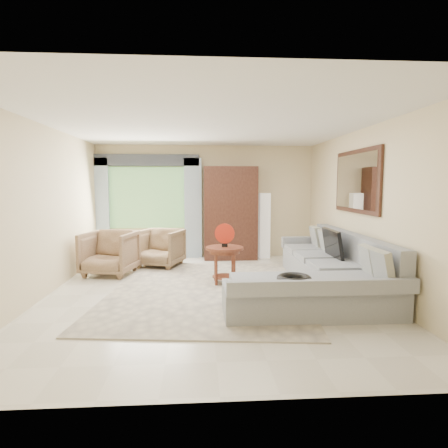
{
  "coord_description": "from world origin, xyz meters",
  "views": [
    {
      "loc": [
        -0.16,
        -5.76,
        1.69
      ],
      "look_at": [
        0.25,
        0.35,
        1.05
      ],
      "focal_mm": 30.0,
      "sensor_mm": 36.0,
      "label": 1
    }
  ],
  "objects": [
    {
      "name": "ground",
      "position": [
        0.0,
        0.0,
        0.0
      ],
      "size": [
        6.0,
        6.0,
        0.0
      ],
      "primitive_type": "plane",
      "color": "silver",
      "rests_on": "ground"
    },
    {
      "name": "area_rug",
      "position": [
        -0.03,
        0.13,
        0.01
      ],
      "size": [
        3.42,
        4.31,
        0.02
      ],
      "primitive_type": "cube",
      "rotation": [
        0.0,
        0.0,
        -0.11
      ],
      "color": "#BFB397",
      "rests_on": "ground"
    },
    {
      "name": "sectional_sofa",
      "position": [
        1.78,
        -0.18,
        0.28
      ],
      "size": [
        2.3,
        3.46,
        0.9
      ],
      "color": "#93969B",
      "rests_on": "ground"
    },
    {
      "name": "tv_screen",
      "position": [
        2.05,
        0.24,
        0.72
      ],
      "size": [
        0.14,
        0.74,
        0.48
      ],
      "primitive_type": "cube",
      "rotation": [
        0.0,
        -0.17,
        0.0
      ],
      "color": "black",
      "rests_on": "sectional_sofa"
    },
    {
      "name": "garden_hose",
      "position": [
        1.0,
        -1.34,
        0.55
      ],
      "size": [
        0.43,
        0.43,
        0.09
      ],
      "primitive_type": "torus",
      "color": "black",
      "rests_on": "sectional_sofa"
    },
    {
      "name": "coffee_table",
      "position": [
        0.27,
        0.5,
        0.34
      ],
      "size": [
        0.64,
        0.64,
        0.64
      ],
      "rotation": [
        0.0,
        0.0,
        0.43
      ],
      "color": "#491E13",
      "rests_on": "ground"
    },
    {
      "name": "red_disc",
      "position": [
        0.27,
        0.5,
        0.87
      ],
      "size": [
        0.33,
        0.12,
        0.34
      ],
      "primitive_type": "cylinder",
      "rotation": [
        1.57,
        0.0,
        -0.29
      ],
      "color": "#B12311",
      "rests_on": "coffee_table"
    },
    {
      "name": "armchair_left",
      "position": [
        -1.85,
        1.32,
        0.41
      ],
      "size": [
        1.06,
        1.08,
        0.83
      ],
      "primitive_type": "imported",
      "rotation": [
        0.0,
        0.0,
        -0.21
      ],
      "color": "#977552",
      "rests_on": "ground"
    },
    {
      "name": "armchair_right",
      "position": [
        -0.97,
        1.97,
        0.39
      ],
      "size": [
        1.07,
        1.08,
        0.78
      ],
      "primitive_type": "imported",
      "rotation": [
        0.0,
        0.0,
        -0.34
      ],
      "color": "#90794E",
      "rests_on": "ground"
    },
    {
      "name": "potted_plant",
      "position": [
        -2.07,
        2.78,
        0.24
      ],
      "size": [
        0.47,
        0.41,
        0.48
      ],
      "primitive_type": "imported",
      "rotation": [
        0.0,
        0.0,
        0.1
      ],
      "color": "#999999",
      "rests_on": "ground"
    },
    {
      "name": "armoire",
      "position": [
        0.55,
        2.72,
        1.05
      ],
      "size": [
        1.2,
        0.55,
        2.1
      ],
      "primitive_type": "cube",
      "color": "black",
      "rests_on": "ground"
    },
    {
      "name": "floor_lamp",
      "position": [
        1.35,
        2.78,
        0.75
      ],
      "size": [
        0.24,
        0.24,
        1.5
      ],
      "primitive_type": "cube",
      "color": "silver",
      "rests_on": "ground"
    },
    {
      "name": "window",
      "position": [
        -1.35,
        2.97,
        1.4
      ],
      "size": [
        1.8,
        0.04,
        1.4
      ],
      "primitive_type": "cube",
      "color": "#669E59",
      "rests_on": "wall_back"
    },
    {
      "name": "curtain_left",
      "position": [
        -2.4,
        2.88,
        1.15
      ],
      "size": [
        0.4,
        0.08,
        2.3
      ],
      "primitive_type": "cube",
      "color": "#9EB7CC",
      "rests_on": "ground"
    },
    {
      "name": "curtain_right",
      "position": [
        -0.3,
        2.88,
        1.15
      ],
      "size": [
        0.4,
        0.08,
        2.3
      ],
      "primitive_type": "cube",
      "color": "#9EB7CC",
      "rests_on": "ground"
    },
    {
      "name": "valance",
      "position": [
        -1.35,
        2.9,
        2.25
      ],
      "size": [
        2.4,
        0.12,
        0.26
      ],
      "primitive_type": "cube",
      "color": "#1E232D",
      "rests_on": "wall_back"
    },
    {
      "name": "wall_mirror",
      "position": [
        2.46,
        0.35,
        1.75
      ],
      "size": [
        0.05,
        1.7,
        1.05
      ],
      "color": "black",
      "rests_on": "wall_right"
    }
  ]
}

